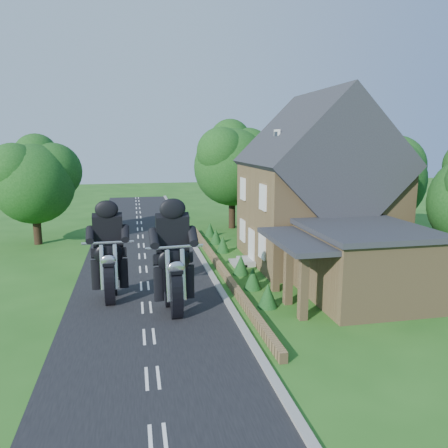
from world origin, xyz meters
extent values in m
plane|color=#215618|center=(0.00, 0.00, 0.00)|extent=(120.00, 120.00, 0.00)
cube|color=black|center=(0.00, 0.00, 0.01)|extent=(7.00, 80.00, 0.02)
cube|color=gray|center=(3.65, 0.00, 0.06)|extent=(0.30, 80.00, 0.12)
cube|color=olive|center=(4.30, 5.00, 0.20)|extent=(0.30, 22.00, 0.40)
cube|color=olive|center=(10.50, 6.00, 3.00)|extent=(8.00, 8.00, 6.00)
cube|color=#25262C|center=(10.50, 6.00, 6.00)|extent=(8.48, 8.64, 8.48)
cube|color=olive|center=(12.50, 6.00, 9.20)|extent=(0.60, 0.90, 1.60)
cube|color=white|center=(7.90, 6.00, 7.50)|extent=(0.12, 0.80, 0.90)
cube|color=black|center=(7.84, 6.00, 7.50)|extent=(0.04, 0.55, 0.65)
cube|color=white|center=(6.44, 6.00, 1.05)|extent=(0.10, 1.10, 2.10)
cube|color=gray|center=(6.10, 6.00, 0.15)|extent=(0.80, 1.60, 0.30)
cube|color=gray|center=(5.60, 6.00, 0.07)|extent=(0.80, 1.60, 0.15)
cube|color=white|center=(6.44, 3.80, 1.60)|extent=(0.10, 1.10, 1.40)
cube|color=black|center=(6.42, 3.80, 1.60)|extent=(0.04, 0.92, 1.22)
cube|color=white|center=(6.44, 8.20, 1.60)|extent=(0.10, 1.10, 1.40)
cube|color=black|center=(6.42, 8.20, 1.60)|extent=(0.04, 0.92, 1.22)
cube|color=white|center=(6.44, 3.80, 4.30)|extent=(0.10, 1.10, 1.40)
cube|color=black|center=(6.42, 3.80, 4.30)|extent=(0.04, 0.92, 1.22)
cube|color=white|center=(6.44, 8.20, 4.30)|extent=(0.10, 1.10, 1.40)
cube|color=black|center=(6.42, 8.20, 4.30)|extent=(0.04, 0.92, 1.22)
cube|color=olive|center=(10.00, -0.80, 1.60)|extent=(5.00, 5.60, 3.20)
cube|color=#25262C|center=(10.00, -0.80, 3.32)|extent=(5.30, 5.94, 0.24)
cube|color=#25262C|center=(6.90, -0.80, 2.95)|extent=(2.60, 5.32, 0.22)
cube|color=olive|center=(6.30, -2.60, 1.40)|extent=(0.35, 0.35, 2.80)
cube|color=olive|center=(6.30, -0.80, 1.40)|extent=(0.35, 0.35, 2.80)
cube|color=olive|center=(6.30, 1.00, 1.40)|extent=(0.35, 0.35, 2.80)
cylinder|color=black|center=(16.50, 8.50, 1.50)|extent=(0.56, 0.56, 3.00)
sphere|color=#133F12|center=(16.50, 8.50, 4.65)|extent=(6.00, 6.00, 6.00)
sphere|color=#133F12|center=(17.85, 9.10, 5.55)|extent=(4.32, 4.32, 4.32)
sphere|color=#133F12|center=(15.45, 7.60, 5.85)|extent=(3.72, 3.72, 3.72)
sphere|color=#133F12|center=(16.60, 9.70, 6.75)|extent=(3.30, 3.30, 3.30)
cylinder|color=black|center=(14.00, 16.00, 1.80)|extent=(0.56, 0.56, 3.60)
sphere|color=#133F12|center=(14.00, 16.00, 5.58)|extent=(7.20, 7.20, 7.20)
sphere|color=#133F12|center=(15.62, 16.72, 6.66)|extent=(5.18, 5.18, 5.18)
sphere|color=#133F12|center=(12.74, 14.92, 7.02)|extent=(4.46, 4.46, 4.46)
sphere|color=#133F12|center=(14.10, 17.44, 8.10)|extent=(3.96, 3.96, 3.96)
cylinder|color=black|center=(8.00, 17.00, 1.70)|extent=(0.56, 0.56, 3.40)
sphere|color=#133F12|center=(8.00, 17.00, 5.16)|extent=(6.40, 6.40, 6.40)
sphere|color=#133F12|center=(9.44, 17.64, 6.12)|extent=(4.61, 4.61, 4.61)
sphere|color=#133F12|center=(6.88, 16.04, 6.44)|extent=(3.97, 3.97, 3.97)
sphere|color=#133F12|center=(8.10, 18.28, 7.40)|extent=(3.52, 3.52, 3.52)
cylinder|color=black|center=(-7.00, 14.00, 1.40)|extent=(0.56, 0.56, 2.80)
sphere|color=#133F12|center=(-7.00, 14.00, 4.34)|extent=(5.60, 5.60, 5.60)
sphere|color=#133F12|center=(-5.74, 14.56, 5.18)|extent=(4.03, 4.03, 4.03)
sphere|color=#133F12|center=(-7.98, 13.16, 5.46)|extent=(3.47, 3.47, 3.47)
sphere|color=#133F12|center=(-6.90, 15.12, 6.30)|extent=(3.08, 3.08, 3.08)
cone|color=#123B15|center=(5.30, -1.00, 0.55)|extent=(0.90, 0.90, 1.10)
cone|color=#123B15|center=(5.30, 1.50, 0.55)|extent=(0.90, 0.90, 1.10)
cone|color=#123B15|center=(5.30, 4.00, 0.55)|extent=(0.90, 0.90, 1.10)
cone|color=#123B15|center=(5.30, 9.00, 0.55)|extent=(0.90, 0.90, 1.10)
cone|color=#123B15|center=(5.30, 11.50, 0.55)|extent=(0.90, 0.90, 1.10)
cone|color=#123B15|center=(5.30, 14.00, 0.55)|extent=(0.90, 0.90, 1.10)
camera|label=1|loc=(-0.34, -18.65, 7.26)|focal=35.00mm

